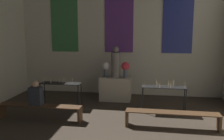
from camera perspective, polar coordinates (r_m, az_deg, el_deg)
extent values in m
cube|color=beige|center=(9.95, 1.68, 9.60)|extent=(8.19, 0.12, 5.30)
cube|color=#33723F|center=(10.42, -10.88, 12.35)|extent=(1.11, 0.03, 2.97)
cube|color=#60337F|center=(9.89, 1.63, 12.67)|extent=(1.11, 0.03, 2.97)
cube|color=navy|center=(9.84, 14.89, 12.38)|extent=(1.11, 0.03, 2.97)
cube|color=#BCB29E|center=(9.25, 0.80, -4.26)|extent=(1.12, 0.64, 0.87)
cylinder|color=slate|center=(9.08, 0.81, 1.17)|extent=(0.33, 0.33, 0.90)
sphere|color=slate|center=(9.02, 0.82, 4.75)|extent=(0.23, 0.23, 0.23)
cylinder|color=#4C5666|center=(9.19, -1.44, -0.59)|extent=(0.14, 0.14, 0.31)
sphere|color=silver|center=(9.15, -1.44, 1.02)|extent=(0.30, 0.30, 0.30)
cylinder|color=#4C5666|center=(9.08, 3.08, -0.72)|extent=(0.14, 0.14, 0.31)
sphere|color=#DB3342|center=(9.04, 3.09, 0.91)|extent=(0.30, 0.30, 0.30)
cube|color=black|center=(8.56, -11.68, -2.98)|extent=(1.38, 0.40, 0.02)
cylinder|color=black|center=(8.76, -16.04, -5.65)|extent=(0.04, 0.04, 0.81)
cylinder|color=black|center=(8.29, -7.72, -6.22)|extent=(0.04, 0.04, 0.81)
cylinder|color=black|center=(9.06, -15.12, -5.11)|extent=(0.04, 0.04, 0.81)
cylinder|color=black|center=(8.61, -7.05, -5.61)|extent=(0.04, 0.04, 0.81)
cylinder|color=silver|center=(8.59, -10.94, -2.30)|extent=(0.02, 0.02, 0.16)
sphere|color=#F9CC4C|center=(8.57, -10.96, -1.68)|extent=(0.02, 0.02, 0.02)
cylinder|color=silver|center=(8.57, -13.76, -2.39)|extent=(0.02, 0.02, 0.17)
sphere|color=#F9CC4C|center=(8.55, -13.78, -1.74)|extent=(0.02, 0.02, 0.02)
cylinder|color=silver|center=(8.86, -15.30, -2.12)|extent=(0.02, 0.02, 0.15)
sphere|color=#F9CC4C|center=(8.85, -15.33, -1.55)|extent=(0.02, 0.02, 0.02)
cylinder|color=silver|center=(8.60, -11.24, -2.45)|extent=(0.02, 0.02, 0.11)
sphere|color=#F9CC4C|center=(8.58, -11.25, -2.00)|extent=(0.02, 0.02, 0.02)
cylinder|color=silver|center=(8.52, -9.06, -2.43)|extent=(0.02, 0.02, 0.13)
sphere|color=#F9CC4C|center=(8.51, -9.08, -1.92)|extent=(0.02, 0.02, 0.02)
cylinder|color=silver|center=(8.73, -13.77, -2.24)|extent=(0.02, 0.02, 0.15)
sphere|color=#F9CC4C|center=(8.71, -13.80, -1.68)|extent=(0.02, 0.02, 0.02)
cylinder|color=silver|center=(8.62, -11.90, -2.41)|extent=(0.02, 0.02, 0.12)
sphere|color=#F9CC4C|center=(8.61, -11.91, -1.92)|extent=(0.02, 0.02, 0.02)
cylinder|color=silver|center=(8.68, -15.36, -2.48)|extent=(0.02, 0.02, 0.12)
sphere|color=#F9CC4C|center=(8.67, -15.38, -2.01)|extent=(0.02, 0.02, 0.02)
cylinder|color=silver|center=(8.62, -13.90, -2.59)|extent=(0.02, 0.02, 0.10)
sphere|color=#F9CC4C|center=(8.60, -13.91, -2.20)|extent=(0.02, 0.02, 0.02)
cylinder|color=silver|center=(8.36, -10.56, -2.64)|extent=(0.02, 0.02, 0.15)
sphere|color=#F9CC4C|center=(8.35, -10.58, -2.05)|extent=(0.02, 0.02, 0.02)
cylinder|color=silver|center=(8.87, -14.83, -2.02)|extent=(0.02, 0.02, 0.18)
sphere|color=#F9CC4C|center=(8.85, -14.85, -1.38)|extent=(0.02, 0.02, 0.02)
cylinder|color=silver|center=(8.73, -15.77, -2.48)|extent=(0.02, 0.02, 0.11)
sphere|color=#F9CC4C|center=(8.72, -15.79, -2.07)|extent=(0.02, 0.02, 0.02)
cube|color=black|center=(8.02, 11.80, -3.84)|extent=(1.38, 0.40, 0.02)
cylinder|color=black|center=(7.95, 6.96, -6.90)|extent=(0.04, 0.04, 0.81)
cylinder|color=black|center=(8.02, 16.50, -7.10)|extent=(0.04, 0.04, 0.81)
cylinder|color=black|center=(8.28, 7.06, -6.23)|extent=(0.04, 0.04, 0.81)
cylinder|color=black|center=(8.34, 16.21, -6.43)|extent=(0.04, 0.04, 0.81)
cylinder|color=silver|center=(8.10, 7.57, -3.16)|extent=(0.02, 0.02, 0.10)
sphere|color=#F9CC4C|center=(8.09, 7.58, -2.75)|extent=(0.02, 0.02, 0.02)
cylinder|color=silver|center=(8.08, 12.77, -3.07)|extent=(0.02, 0.02, 0.18)
sphere|color=#F9CC4C|center=(8.05, 12.80, -2.38)|extent=(0.02, 0.02, 0.02)
cylinder|color=silver|center=(7.94, 13.32, -3.38)|extent=(0.02, 0.02, 0.16)
sphere|color=#F9CC4C|center=(7.92, 13.34, -2.74)|extent=(0.02, 0.02, 0.02)
cylinder|color=silver|center=(7.87, 13.21, -3.67)|extent=(0.02, 0.02, 0.11)
sphere|color=#F9CC4C|center=(7.86, 13.22, -3.21)|extent=(0.02, 0.02, 0.02)
cylinder|color=silver|center=(7.94, 10.24, -3.37)|extent=(0.02, 0.02, 0.13)
sphere|color=#F9CC4C|center=(7.92, 10.26, -2.83)|extent=(0.02, 0.02, 0.02)
cylinder|color=silver|center=(8.15, 13.97, -3.00)|extent=(0.02, 0.02, 0.18)
sphere|color=#F9CC4C|center=(8.13, 13.99, -2.31)|extent=(0.02, 0.02, 0.02)
cylinder|color=silver|center=(7.97, 12.85, -3.49)|extent=(0.02, 0.02, 0.11)
sphere|color=#F9CC4C|center=(7.96, 12.87, -3.03)|extent=(0.02, 0.02, 0.02)
cylinder|color=silver|center=(7.89, 10.77, -3.42)|extent=(0.02, 0.02, 0.14)
sphere|color=#F9CC4C|center=(7.87, 10.79, -2.84)|extent=(0.02, 0.02, 0.02)
cylinder|color=silver|center=(8.01, 16.34, -3.35)|extent=(0.02, 0.02, 0.17)
sphere|color=#F9CC4C|center=(7.99, 16.38, -2.67)|extent=(0.02, 0.02, 0.02)
cylinder|color=silver|center=(7.85, 10.88, -3.68)|extent=(0.02, 0.02, 0.09)
sphere|color=#F9CC4C|center=(7.84, 10.89, -3.26)|extent=(0.02, 0.02, 0.02)
cylinder|color=silver|center=(8.18, 13.82, -3.10)|extent=(0.02, 0.02, 0.13)
sphere|color=#F9CC4C|center=(8.16, 13.84, -2.56)|extent=(0.02, 0.02, 0.02)
cylinder|color=silver|center=(8.05, 10.10, -3.03)|extent=(0.02, 0.02, 0.17)
sphere|color=#F9CC4C|center=(8.03, 10.12, -2.35)|extent=(0.02, 0.02, 0.02)
cube|color=#4C331E|center=(7.61, -16.21, -7.79)|extent=(2.47, 0.36, 0.03)
cube|color=#4C331E|center=(8.25, -23.81, -8.48)|extent=(0.06, 0.32, 0.42)
cube|color=#4C331E|center=(7.25, -7.35, -10.17)|extent=(0.06, 0.32, 0.42)
cube|color=#4C331E|center=(6.92, 13.57, -9.42)|extent=(2.47, 0.36, 0.03)
cube|color=#4C331E|center=(7.00, 3.43, -10.84)|extent=(0.06, 0.32, 0.42)
cube|color=#4C331E|center=(7.19, 23.30, -11.08)|extent=(0.06, 0.32, 0.42)
cube|color=#282D38|center=(7.57, -17.00, -5.73)|extent=(0.36, 0.24, 0.53)
sphere|color=tan|center=(7.49, -17.14, -3.07)|extent=(0.19, 0.19, 0.19)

